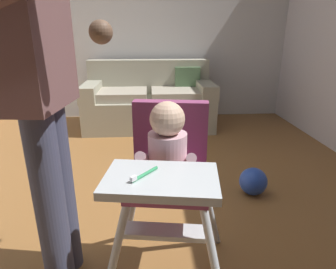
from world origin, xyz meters
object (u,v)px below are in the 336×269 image
at_px(high_chair, 168,163).
at_px(adult_standing, 41,94).
at_px(toy_ball, 253,181).
at_px(couch, 150,101).

height_order(high_chair, adult_standing, adult_standing).
bearing_deg(adult_standing, high_chair, -0.33).
bearing_deg(toy_ball, high_chair, -132.73).
bearing_deg(toy_ball, couch, 113.14).
bearing_deg(couch, toy_ball, 23.14).
height_order(couch, adult_standing, adult_standing).
relative_size(adult_standing, toy_ball, 7.83).
xyz_separation_m(adult_standing, toy_ball, (1.25, 0.72, -0.85)).
height_order(adult_standing, toy_ball, adult_standing).
distance_m(couch, toy_ball, 2.05).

